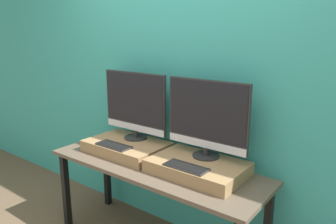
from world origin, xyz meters
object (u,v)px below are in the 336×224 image
(monitor_left, at_px, (135,104))
(keyboard_right, at_px, (186,167))
(monitor_right, at_px, (207,117))
(keyboard_left, at_px, (114,145))

(monitor_left, bearing_deg, keyboard_right, -20.18)
(monitor_right, bearing_deg, keyboard_left, -159.82)
(monitor_left, distance_m, monitor_right, 0.69)
(monitor_left, distance_m, keyboard_left, 0.38)
(monitor_left, xyz_separation_m, keyboard_left, (0.00, -0.25, -0.29))
(keyboard_left, xyz_separation_m, keyboard_right, (0.69, 0.00, 0.00))
(monitor_right, bearing_deg, monitor_left, 180.00)
(monitor_left, relative_size, keyboard_right, 2.10)
(keyboard_left, distance_m, monitor_right, 0.79)
(keyboard_left, distance_m, keyboard_right, 0.69)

